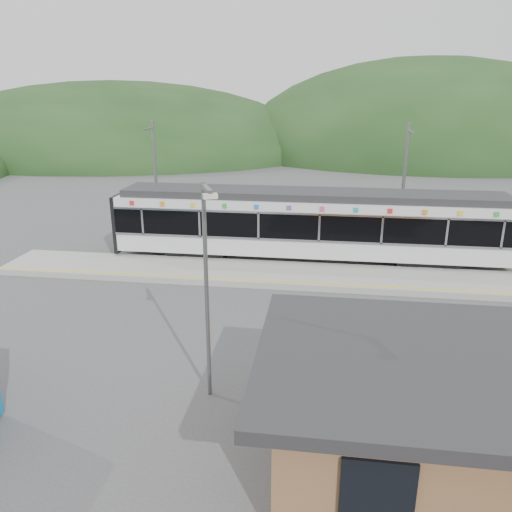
# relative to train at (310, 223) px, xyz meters

# --- Properties ---
(ground) EXTENTS (120.00, 120.00, 0.00)m
(ground) POSITION_rel_train_xyz_m (-2.10, -6.00, -2.06)
(ground) COLOR #4C4C4F
(ground) RESTS_ON ground
(hills) EXTENTS (146.00, 149.00, 26.00)m
(hills) POSITION_rel_train_xyz_m (4.09, -0.71, -2.06)
(hills) COLOR #1E3D19
(hills) RESTS_ON ground
(platform) EXTENTS (26.00, 3.20, 0.30)m
(platform) POSITION_rel_train_xyz_m (-2.10, -2.70, -1.91)
(platform) COLOR #9E9E99
(platform) RESTS_ON ground
(yellow_line) EXTENTS (26.00, 0.10, 0.01)m
(yellow_line) POSITION_rel_train_xyz_m (-2.10, -4.00, -1.76)
(yellow_line) COLOR yellow
(yellow_line) RESTS_ON platform
(train) EXTENTS (20.44, 3.01, 3.74)m
(train) POSITION_rel_train_xyz_m (0.00, 0.00, 0.00)
(train) COLOR black
(train) RESTS_ON ground
(catenary_mast_west) EXTENTS (0.18, 1.80, 7.00)m
(catenary_mast_west) POSITION_rel_train_xyz_m (-9.10, 2.56, 1.58)
(catenary_mast_west) COLOR slate
(catenary_mast_west) RESTS_ON ground
(catenary_mast_east) EXTENTS (0.18, 1.80, 7.00)m
(catenary_mast_east) POSITION_rel_train_xyz_m (4.90, 2.56, 1.58)
(catenary_mast_east) COLOR slate
(catenary_mast_east) RESTS_ON ground
(station_shelter) EXTENTS (9.20, 6.20, 3.00)m
(station_shelter) POSITION_rel_train_xyz_m (3.89, -15.00, -0.51)
(station_shelter) COLOR brown
(station_shelter) RESTS_ON ground
(lamp_post) EXTENTS (0.54, 1.17, 6.37)m
(lamp_post) POSITION_rel_train_xyz_m (-2.46, -12.83, 1.73)
(lamp_post) COLOR slate
(lamp_post) RESTS_ON ground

